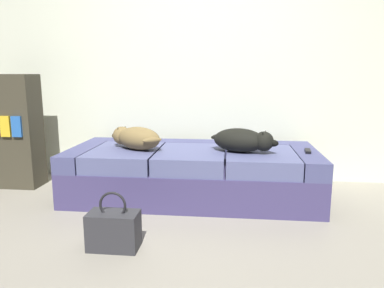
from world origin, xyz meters
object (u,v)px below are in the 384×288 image
Objects in this scene: dog_tan at (136,138)px; dog_dark at (243,140)px; tv_remote at (308,151)px; couch at (193,173)px; bookshelf at (10,131)px; handbag at (114,230)px.

dog_tan is 0.95× the size of dog_dark.
couch is at bearing -176.09° from tv_remote.
couch is at bearing 8.96° from dog_tan.
tv_remote reaches higher than couch.
couch is 14.54× the size of tv_remote.
dog_tan reaches higher than tv_remote.
bookshelf reaches higher than dog_dark.
bookshelf reaches higher than tv_remote.
couch is 1.98× the size of bookshelf.
tv_remote is 0.40× the size of handbag.
dog_dark reaches higher than tv_remote.
handbag is at bearing -131.42° from dog_dark.
handbag is at bearing -40.06° from bookshelf.
bookshelf is (-1.42, 1.20, 0.42)m from handbag.
bookshelf is (-1.82, 0.14, 0.33)m from couch.
dog_tan is 0.50× the size of bookshelf.
handbag is (-0.39, -1.05, -0.10)m from couch.
dog_dark is 2.27m from bookshelf.
dog_tan is at bearing -172.03° from tv_remote.
couch reaches higher than handbag.
tv_remote is (0.99, -0.05, 0.24)m from couch.
handbag is (-0.83, -0.94, -0.42)m from dog_dark.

